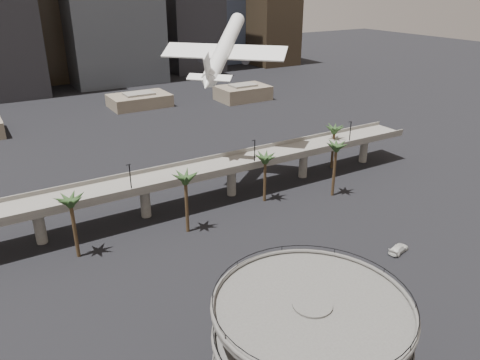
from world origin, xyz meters
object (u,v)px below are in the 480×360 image
car_a (299,309)px  airborne_jet (224,48)px  parking_ramp (309,350)px  car_b (281,256)px  overpass (190,176)px  car_c (398,249)px

car_a → airborne_jet: bearing=-35.4°
parking_ramp → car_b: size_ratio=4.54×
car_a → car_b: 15.15m
car_a → car_b: (6.52, 13.67, 0.06)m
parking_ramp → overpass: bearing=77.6°
parking_ramp → car_c: bearing=26.9°
overpass → car_b: overpass is taller
parking_ramp → car_a: 20.82m
overpass → airborne_jet: (16.38, 12.28, 25.87)m
parking_ramp → overpass: (13.00, 59.00, -2.50)m
car_a → car_c: (27.57, 4.26, 0.01)m
car_b → car_c: size_ratio=0.95×
car_c → car_b: bearing=51.6°
overpass → car_c: size_ratio=25.25×
airborne_jet → car_a: (-18.52, -56.01, -32.47)m
overpass → car_c: (25.42, -39.48, -6.59)m
car_c → parking_ramp: bearing=102.6°
airborne_jet → overpass: bearing=172.0°
airborne_jet → car_c: bearing=-124.9°
parking_ramp → airborne_jet: 80.56m
overpass → parking_ramp: bearing=-102.4°
overpass → car_a: overpass is taller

